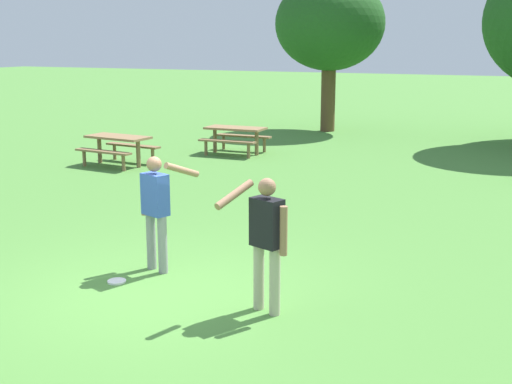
% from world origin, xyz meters
% --- Properties ---
extents(ground_plane, '(120.00, 120.00, 0.00)m').
position_xyz_m(ground_plane, '(0.00, 0.00, 0.00)').
color(ground_plane, '#4C8438').
extents(person_thrower, '(0.76, 0.63, 1.64)m').
position_xyz_m(person_thrower, '(-0.46, 0.68, 0.96)').
color(person_thrower, gray).
rests_on(person_thrower, ground).
extents(person_catcher, '(0.76, 0.63, 1.64)m').
position_xyz_m(person_catcher, '(1.53, -0.03, 0.96)').
color(person_catcher, '#B7AD93').
rests_on(person_catcher, ground).
extents(frisbee, '(0.25, 0.25, 0.03)m').
position_xyz_m(frisbee, '(-0.70, 0.03, 0.01)').
color(frisbee, white).
rests_on(frisbee, ground).
extents(picnic_table_near, '(1.82, 1.56, 0.77)m').
position_xyz_m(picnic_table_near, '(-5.94, 7.18, 0.56)').
color(picnic_table_near, olive).
rests_on(picnic_table_near, ground).
extents(picnic_table_far, '(1.75, 1.48, 0.77)m').
position_xyz_m(picnic_table_far, '(-3.97, 10.09, 0.56)').
color(picnic_table_far, olive).
rests_on(picnic_table_far, ground).
extents(tree_tall_left, '(3.84, 3.84, 5.42)m').
position_xyz_m(tree_tall_left, '(-3.20, 15.96, 3.75)').
color(tree_tall_left, brown).
rests_on(tree_tall_left, ground).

